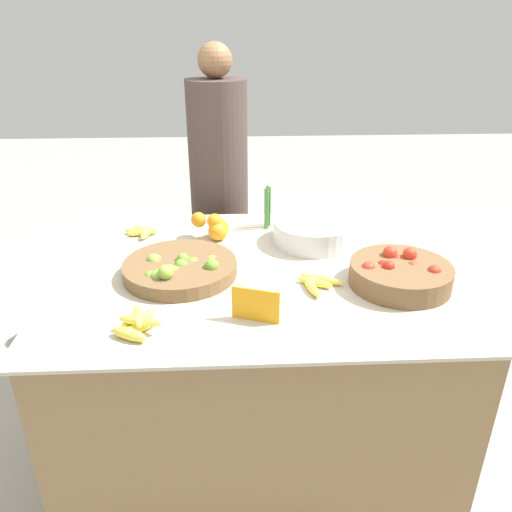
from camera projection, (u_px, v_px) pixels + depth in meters
name	position (u px, v px, depth m)	size (l,w,h in m)	color
ground_plane	(256.00, 427.00, 2.19)	(12.00, 12.00, 0.00)	#A39E93
market_table	(256.00, 354.00, 2.02)	(1.44, 1.14, 0.78)	olive
lime_bowl	(180.00, 268.00, 1.79)	(0.41, 0.41, 0.10)	brown
tomato_basket	(400.00, 274.00, 1.72)	(0.35, 0.35, 0.11)	brown
orange_pile	(215.00, 227.00, 2.08)	(0.16, 0.11, 0.11)	orange
metal_bowl	(313.00, 232.00, 2.05)	(0.33, 0.33, 0.09)	silver
price_sign	(256.00, 305.00, 1.51)	(0.14, 0.05, 0.11)	orange
veg_bundle	(267.00, 208.00, 2.18)	(0.03, 0.06, 0.18)	#4C8E42
banana_bunch_front_right	(143.00, 232.00, 2.13)	(0.15, 0.14, 0.03)	#EFDB4C
banana_bunch_front_left	(315.00, 283.00, 1.72)	(0.17, 0.17, 0.03)	#EFDB4C
banana_bunch_middle_right	(136.00, 324.00, 1.47)	(0.16, 0.19, 0.06)	#EFDB4C
vendor_person	(220.00, 209.00, 2.65)	(0.30, 0.30, 1.53)	#473833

